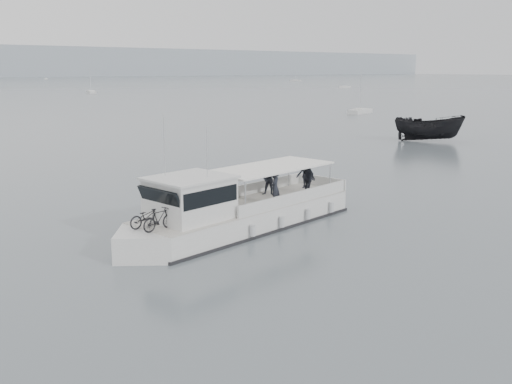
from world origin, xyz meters
TOP-DOWN VIEW (x-y plane):
  - ground at (0.00, 0.00)m, footprint 1400.00×1400.00m
  - tour_boat at (1.63, 0.06)m, footprint 13.14×5.02m
  - dark_motorboat at (36.47, 14.65)m, footprint 6.41×6.88m

SIDE VIEW (x-z plane):
  - ground at x=0.00m, z-range 0.00..0.00m
  - tour_boat at x=1.63m, z-range -1.84..3.63m
  - dark_motorboat at x=36.47m, z-range 0.00..2.65m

